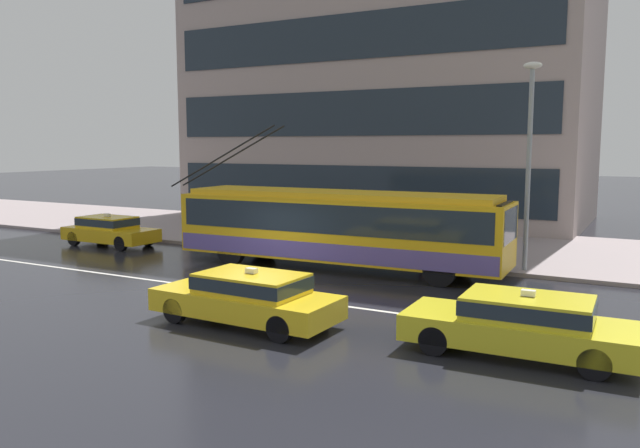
# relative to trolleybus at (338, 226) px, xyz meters

# --- Properties ---
(ground_plane) EXTENTS (160.00, 160.00, 0.00)m
(ground_plane) POSITION_rel_trolleybus_xyz_m (-1.39, -3.31, -1.51)
(ground_plane) COLOR black
(sidewalk_slab) EXTENTS (80.00, 10.00, 0.14)m
(sidewalk_slab) POSITION_rel_trolleybus_xyz_m (-1.39, 6.60, -1.44)
(sidewalk_slab) COLOR gray
(sidewalk_slab) RESTS_ON ground_plane
(lane_centre_line) EXTENTS (72.00, 0.14, 0.01)m
(lane_centre_line) POSITION_rel_trolleybus_xyz_m (-1.39, -4.51, -1.51)
(lane_centre_line) COLOR silver
(lane_centre_line) RESTS_ON ground_plane
(trolleybus) EXTENTS (12.94, 2.87, 5.05)m
(trolleybus) POSITION_rel_trolleybus_xyz_m (0.00, 0.00, 0.00)
(trolleybus) COLOR yellow
(trolleybus) RESTS_ON ground_plane
(taxi_queued_behind_bus) EXTENTS (4.32, 1.81, 1.39)m
(taxi_queued_behind_bus) POSITION_rel_trolleybus_xyz_m (-11.03, -0.10, -0.81)
(taxi_queued_behind_bus) COLOR gold
(taxi_queued_behind_bus) RESTS_ON ground_plane
(taxi_oncoming_far) EXTENTS (4.68, 1.93, 1.39)m
(taxi_oncoming_far) POSITION_rel_trolleybus_xyz_m (7.43, -6.35, -0.81)
(taxi_oncoming_far) COLOR yellow
(taxi_oncoming_far) RESTS_ON ground_plane
(taxi_oncoming_near) EXTENTS (4.73, 1.98, 1.39)m
(taxi_oncoming_near) POSITION_rel_trolleybus_xyz_m (1.14, -7.14, -0.81)
(taxi_oncoming_near) COLOR yellow
(taxi_oncoming_near) RESTS_ON ground_plane
(pedestrian_at_shelter) EXTENTS (1.06, 1.06, 1.88)m
(pedestrian_at_shelter) POSITION_rel_trolleybus_xyz_m (4.36, 3.93, 0.14)
(pedestrian_at_shelter) COLOR #454C4C
(pedestrian_at_shelter) RESTS_ON sidewalk_slab
(pedestrian_approaching_curb) EXTENTS (1.17, 1.17, 1.93)m
(pedestrian_approaching_curb) POSITION_rel_trolleybus_xyz_m (1.74, 3.70, 0.13)
(pedestrian_approaching_curb) COLOR #21344C
(pedestrian_approaching_curb) RESTS_ON sidewalk_slab
(street_lamp) EXTENTS (0.60, 0.32, 6.87)m
(street_lamp) POSITION_rel_trolleybus_xyz_m (5.92, 2.21, 2.68)
(street_lamp) COLOR gray
(street_lamp) RESTS_ON sidewalk_slab
(office_tower_corner_left) EXTENTS (22.77, 12.05, 23.57)m
(office_tower_corner_left) POSITION_rel_trolleybus_xyz_m (-4.70, 16.04, 10.28)
(office_tower_corner_left) COLOR #9F8E8A
(office_tower_corner_left) RESTS_ON ground_plane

